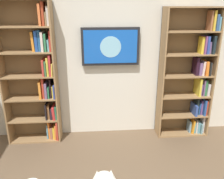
{
  "coord_description": "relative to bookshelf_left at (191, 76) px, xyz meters",
  "views": [
    {
      "loc": [
        0.24,
        1.29,
        1.97
      ],
      "look_at": [
        0.05,
        -1.11,
        1.12
      ],
      "focal_mm": 38.11,
      "sensor_mm": 36.0,
      "label": 1
    }
  ],
  "objects": [
    {
      "name": "wall_back",
      "position": [
        1.24,
        -0.17,
        0.39
      ],
      "size": [
        4.52,
        0.06,
        2.7
      ],
      "primitive_type": "cube",
      "color": "silver",
      "rests_on": "ground"
    },
    {
      "name": "bookshelf_left",
      "position": [
        0.0,
        0.0,
        0.0
      ],
      "size": [
        0.79,
        0.28,
        1.96
      ],
      "color": "#937047",
      "rests_on": "ground"
    },
    {
      "name": "bookshelf_right",
      "position": [
        2.3,
        -0.0,
        0.06
      ],
      "size": [
        0.76,
        0.28,
        2.05
      ],
      "color": "#937047",
      "rests_on": "ground"
    },
    {
      "name": "wall_mounted_tv",
      "position": [
        1.22,
        -0.09,
        0.45
      ],
      "size": [
        0.84,
        0.07,
        0.54
      ],
      "color": "black"
    }
  ]
}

